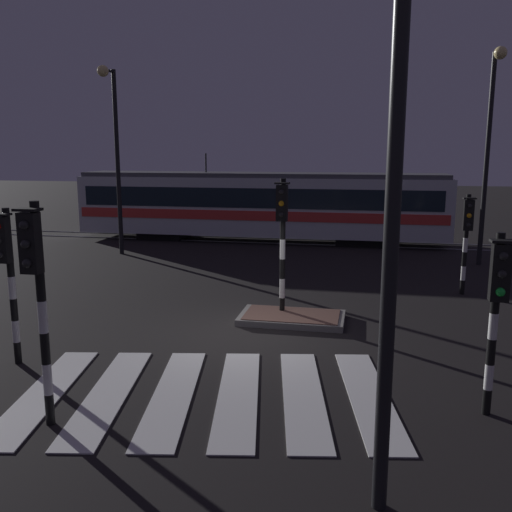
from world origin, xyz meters
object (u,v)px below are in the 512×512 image
object	(u,v)px
traffic_light_kerb_mid_left	(37,282)
tram	(259,204)
traffic_light_corner_near_right	(497,298)
street_lamp_near_kerb	(397,135)
traffic_light_median_centre	(282,227)
traffic_light_corner_near_left	(7,264)
traffic_light_corner_far_right	(467,229)
street_lamp_trackside_left	(114,139)
street_lamp_trackside_right	(490,134)

from	to	relation	value
traffic_light_kerb_mid_left	tram	world-z (taller)	tram
traffic_light_corner_near_right	street_lamp_near_kerb	world-z (taller)	street_lamp_near_kerb
traffic_light_corner_near_right	tram	distance (m)	18.24
traffic_light_median_centre	street_lamp_near_kerb	xyz separation A→B (m)	(2.36, -7.65, 2.05)
traffic_light_corner_near_left	traffic_light_kerb_mid_left	world-z (taller)	traffic_light_kerb_mid_left
traffic_light_corner_near_right	street_lamp_near_kerb	distance (m)	4.23
traffic_light_corner_far_right	traffic_light_corner_near_right	distance (m)	8.09
traffic_light_kerb_mid_left	street_lamp_trackside_left	size ratio (longest dim) A/B	0.47
traffic_light_corner_near_left	street_lamp_trackside_left	distance (m)	12.31
traffic_light_median_centre	tram	world-z (taller)	tram
traffic_light_median_centre	street_lamp_trackside_left	world-z (taller)	street_lamp_trackside_left
traffic_light_corner_near_right	street_lamp_near_kerb	bearing A→B (deg)	-120.76
traffic_light_kerb_mid_left	street_lamp_trackside_right	distance (m)	17.20
traffic_light_corner_far_right	street_lamp_near_kerb	size ratio (longest dim) A/B	0.44
traffic_light_corner_near_left	traffic_light_kerb_mid_left	size ratio (longest dim) A/B	0.90
traffic_light_corner_far_right	street_lamp_trackside_left	bearing A→B (deg)	162.92
traffic_light_corner_near_left	street_lamp_trackside_right	bearing A→B (deg)	47.73
traffic_light_corner_near_right	street_lamp_trackside_right	distance (m)	13.17
traffic_light_corner_near_left	traffic_light_corner_near_right	bearing A→B (deg)	-2.79
traffic_light_median_centre	street_lamp_trackside_left	bearing A→B (deg)	137.41
traffic_light_corner_near_right	tram	xyz separation A→B (m)	(-7.11, 16.80, -0.24)
traffic_light_kerb_mid_left	traffic_light_median_centre	world-z (taller)	traffic_light_median_centre
street_lamp_trackside_right	tram	xyz separation A→B (m)	(-9.31, 4.13, -3.12)
traffic_light_corner_near_right	tram	size ratio (longest dim) A/B	0.17
street_lamp_trackside_left	street_lamp_trackside_right	world-z (taller)	street_lamp_trackside_right
traffic_light_corner_near_right	street_lamp_trackside_right	size ratio (longest dim) A/B	0.39
traffic_light_kerb_mid_left	tram	xyz separation A→B (m)	(-0.26, 18.53, -0.58)
traffic_light_median_centre	tram	distance (m)	12.50
street_lamp_near_kerb	tram	bearing A→B (deg)	105.10
street_lamp_trackside_left	tram	bearing A→B (deg)	43.51
traffic_light_corner_far_right	traffic_light_kerb_mid_left	world-z (taller)	traffic_light_kerb_mid_left
traffic_light_corner_far_right	traffic_light_median_centre	bearing A→B (deg)	-146.00
traffic_light_kerb_mid_left	street_lamp_trackside_right	world-z (taller)	street_lamp_trackside_right
traffic_light_kerb_mid_left	traffic_light_corner_near_right	bearing A→B (deg)	14.24
traffic_light_corner_far_right	street_lamp_trackside_left	distance (m)	13.86
traffic_light_corner_near_left	traffic_light_corner_far_right	distance (m)	12.38
traffic_light_corner_near_left	traffic_light_corner_far_right	size ratio (longest dim) A/B	1.05
traffic_light_corner_near_right	street_lamp_trackside_left	world-z (taller)	street_lamp_trackside_left
traffic_light_kerb_mid_left	traffic_light_corner_near_right	distance (m)	7.07
traffic_light_kerb_mid_left	street_lamp_trackside_left	world-z (taller)	street_lamp_trackside_left
traffic_light_kerb_mid_left	tram	size ratio (longest dim) A/B	0.20
traffic_light_corner_far_right	traffic_light_median_centre	size ratio (longest dim) A/B	0.84
traffic_light_kerb_mid_left	street_lamp_trackside_left	xyz separation A→B (m)	(-5.28, 13.77, 2.38)
traffic_light_kerb_mid_left	street_lamp_trackside_right	bearing A→B (deg)	57.86
traffic_light_corner_far_right	street_lamp_trackside_left	size ratio (longest dim) A/B	0.40
traffic_light_corner_near_right	street_lamp_trackside_right	xyz separation A→B (m)	(2.20, 12.67, 2.88)
street_lamp_near_kerb	street_lamp_trackside_right	bearing A→B (deg)	75.74
traffic_light_corner_near_right	traffic_light_median_centre	world-z (taller)	traffic_light_median_centre
traffic_light_corner_far_right	street_lamp_near_kerb	bearing A→B (deg)	-103.43
traffic_light_corner_near_left	street_lamp_trackside_right	world-z (taller)	street_lamp_trackside_right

